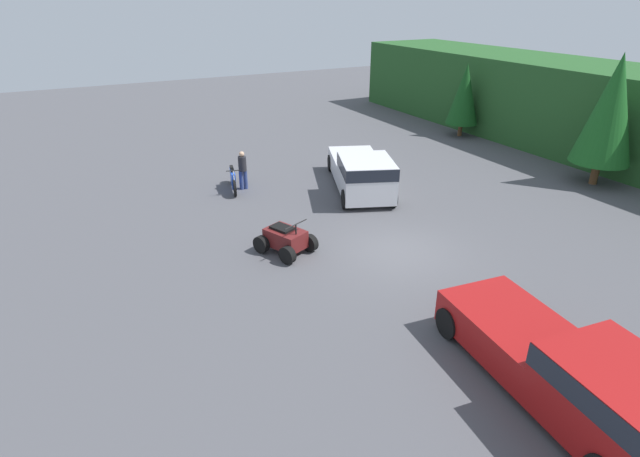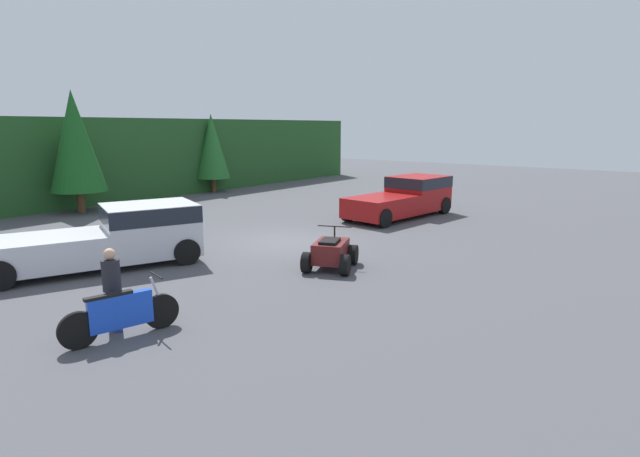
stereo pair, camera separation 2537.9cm
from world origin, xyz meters
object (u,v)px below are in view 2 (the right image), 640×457
at_px(pickup_truck_red, 406,196).
at_px(rider_person, 112,287).
at_px(dirt_bike, 121,314).
at_px(quad_atv, 331,253).
at_px(pickup_truck_second, 116,235).

relative_size(pickup_truck_red, rider_person, 3.46).
bearing_deg(dirt_bike, quad_atv, 10.83).
height_order(pickup_truck_red, dirt_bike, pickup_truck_red).
xyz_separation_m(pickup_truck_red, pickup_truck_second, (-12.68, 2.82, 0.00)).
distance_m(pickup_truck_second, rider_person, 5.19).
relative_size(pickup_truck_second, quad_atv, 2.85).
bearing_deg(pickup_truck_red, rider_person, -167.32).
height_order(pickup_truck_red, quad_atv, pickup_truck_red).
distance_m(pickup_truck_red, quad_atv, 9.41).
xyz_separation_m(pickup_truck_red, rider_person, (-15.38, -1.61, -0.00)).
height_order(pickup_truck_second, rider_person, pickup_truck_second).
distance_m(pickup_truck_second, quad_atv, 6.34).
bearing_deg(rider_person, quad_atv, -5.37).
distance_m(pickup_truck_second, dirt_bike, 5.64).
relative_size(pickup_truck_red, dirt_bike, 2.63).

